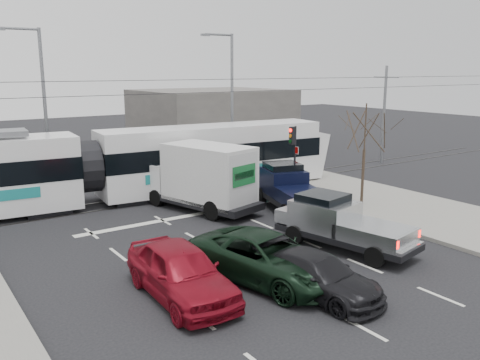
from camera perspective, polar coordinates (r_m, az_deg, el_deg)
ground at (r=19.50m, az=3.78°, el=-7.95°), size 120.00×120.00×0.00m
sidewalk_right at (r=25.81m, az=19.67°, el=-3.40°), size 6.00×60.00×0.15m
rails at (r=27.67m, az=-9.19°, el=-1.93°), size 60.00×1.60×0.03m
building_right at (r=45.09m, az=-3.23°, el=6.91°), size 12.00×10.00×5.00m
bare_tree at (r=25.55m, az=13.87°, el=5.32°), size 2.40×2.40×5.00m
traffic_signal at (r=27.72m, az=6.01°, el=3.95°), size 0.44×0.44×3.60m
street_lamp_near at (r=33.97m, az=-1.17°, el=9.57°), size 2.38×0.25×9.00m
street_lamp_far at (r=31.18m, az=-21.44°, el=8.48°), size 2.38×0.25×9.00m
catenary at (r=26.99m, az=-9.48°, el=6.06°), size 60.00×0.20×7.00m
tram at (r=26.36m, az=-16.81°, el=1.30°), size 27.00×5.18×5.48m
silver_pickup at (r=19.95m, az=10.93°, el=-4.67°), size 2.95×5.78×2.00m
box_truck at (r=24.73m, az=-4.46°, el=0.27°), size 3.80×6.83×3.24m
navy_pickup at (r=24.98m, az=5.38°, el=-0.85°), size 3.32×5.50×2.18m
green_car at (r=16.69m, az=2.97°, el=-8.69°), size 3.81×5.99×1.54m
red_car at (r=15.53m, az=-6.66°, el=-10.16°), size 2.17×4.96×1.66m
dark_car at (r=15.85m, az=8.76°, el=-10.54°), size 2.32×4.54×1.26m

